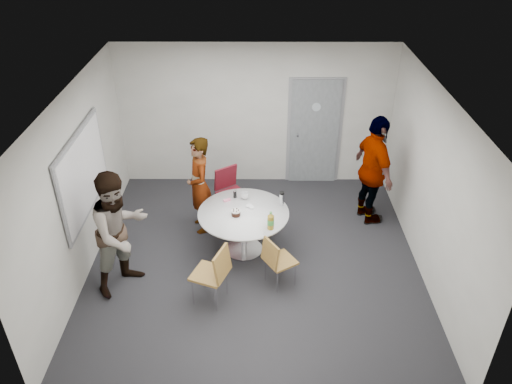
{
  "coord_description": "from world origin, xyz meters",
  "views": [
    {
      "loc": [
        0.05,
        -6.0,
        5.01
      ],
      "look_at": [
        0.02,
        0.25,
        1.11
      ],
      "focal_mm": 35.0,
      "sensor_mm": 36.0,
      "label": 1
    }
  ],
  "objects_px": {
    "chair_far": "(229,188)",
    "person_left": "(120,232)",
    "whiteboard": "(84,173)",
    "chair_near_left": "(215,270)",
    "person_main": "(200,186)",
    "table": "(245,218)",
    "chair_near_right": "(276,259)",
    "door": "(314,132)",
    "person_right": "(373,171)"
  },
  "relations": [
    {
      "from": "chair_near_left",
      "to": "person_left",
      "type": "height_order",
      "value": "person_left"
    },
    {
      "from": "chair_near_right",
      "to": "person_main",
      "type": "relative_size",
      "value": 0.48
    },
    {
      "from": "whiteboard",
      "to": "chair_near_left",
      "type": "bearing_deg",
      "value": -29.07
    },
    {
      "from": "chair_far",
      "to": "person_right",
      "type": "height_order",
      "value": "person_right"
    },
    {
      "from": "door",
      "to": "chair_near_right",
      "type": "height_order",
      "value": "door"
    },
    {
      "from": "door",
      "to": "person_left",
      "type": "distance_m",
      "value": 4.2
    },
    {
      "from": "table",
      "to": "person_left",
      "type": "height_order",
      "value": "person_left"
    },
    {
      "from": "door",
      "to": "whiteboard",
      "type": "height_order",
      "value": "door"
    },
    {
      "from": "chair_near_right",
      "to": "person_main",
      "type": "xyz_separation_m",
      "value": [
        -1.2,
        1.41,
        0.34
      ]
    },
    {
      "from": "chair_far",
      "to": "person_left",
      "type": "xyz_separation_m",
      "value": [
        -1.4,
        -1.75,
        0.36
      ]
    },
    {
      "from": "chair_near_left",
      "to": "person_main",
      "type": "bearing_deg",
      "value": 33.2
    },
    {
      "from": "chair_near_left",
      "to": "person_main",
      "type": "relative_size",
      "value": 0.55
    },
    {
      "from": "whiteboard",
      "to": "table",
      "type": "xyz_separation_m",
      "value": [
        2.31,
        0.07,
        -0.82
      ]
    },
    {
      "from": "chair_near_right",
      "to": "person_main",
      "type": "bearing_deg",
      "value": -171.79
    },
    {
      "from": "chair_far",
      "to": "person_left",
      "type": "bearing_deg",
      "value": 16.65
    },
    {
      "from": "chair_near_left",
      "to": "person_left",
      "type": "relative_size",
      "value": 0.49
    },
    {
      "from": "chair_far",
      "to": "person_main",
      "type": "relative_size",
      "value": 0.56
    },
    {
      "from": "door",
      "to": "chair_near_left",
      "type": "bearing_deg",
      "value": -115.92
    },
    {
      "from": "whiteboard",
      "to": "person_right",
      "type": "relative_size",
      "value": 0.99
    },
    {
      "from": "whiteboard",
      "to": "chair_near_left",
      "type": "height_order",
      "value": "whiteboard"
    },
    {
      "from": "door",
      "to": "person_left",
      "type": "height_order",
      "value": "door"
    },
    {
      "from": "table",
      "to": "chair_near_left",
      "type": "distance_m",
      "value": 1.2
    },
    {
      "from": "chair_near_left",
      "to": "person_right",
      "type": "relative_size",
      "value": 0.47
    },
    {
      "from": "table",
      "to": "person_right",
      "type": "height_order",
      "value": "person_right"
    },
    {
      "from": "chair_near_right",
      "to": "person_left",
      "type": "relative_size",
      "value": 0.43
    },
    {
      "from": "person_left",
      "to": "person_main",
      "type": "bearing_deg",
      "value": 4.53
    },
    {
      "from": "person_right",
      "to": "table",
      "type": "bearing_deg",
      "value": 97.05
    },
    {
      "from": "whiteboard",
      "to": "table",
      "type": "height_order",
      "value": "whiteboard"
    },
    {
      "from": "whiteboard",
      "to": "chair_far",
      "type": "height_order",
      "value": "whiteboard"
    },
    {
      "from": "chair_far",
      "to": "person_right",
      "type": "distance_m",
      "value": 2.42
    },
    {
      "from": "person_main",
      "to": "person_right",
      "type": "relative_size",
      "value": 0.87
    },
    {
      "from": "table",
      "to": "chair_near_right",
      "type": "bearing_deg",
      "value": -60.35
    },
    {
      "from": "chair_near_left",
      "to": "person_right",
      "type": "distance_m",
      "value": 3.22
    },
    {
      "from": "door",
      "to": "chair_near_right",
      "type": "distance_m",
      "value": 3.16
    },
    {
      "from": "table",
      "to": "person_right",
      "type": "bearing_deg",
      "value": 22.65
    },
    {
      "from": "chair_far",
      "to": "person_left",
      "type": "distance_m",
      "value": 2.27
    },
    {
      "from": "person_right",
      "to": "person_left",
      "type": "bearing_deg",
      "value": 97.91
    },
    {
      "from": "chair_far",
      "to": "table",
      "type": "bearing_deg",
      "value": 71.88
    },
    {
      "from": "chair_near_left",
      "to": "chair_near_right",
      "type": "distance_m",
      "value": 0.91
    },
    {
      "from": "whiteboard",
      "to": "person_main",
      "type": "bearing_deg",
      "value": 23.57
    },
    {
      "from": "person_left",
      "to": "door",
      "type": "bearing_deg",
      "value": -5.79
    },
    {
      "from": "chair_near_left",
      "to": "table",
      "type": "bearing_deg",
      "value": 2.92
    },
    {
      "from": "whiteboard",
      "to": "person_left",
      "type": "bearing_deg",
      "value": -48.86
    },
    {
      "from": "whiteboard",
      "to": "table",
      "type": "relative_size",
      "value": 1.36
    },
    {
      "from": "whiteboard",
      "to": "person_left",
      "type": "relative_size",
      "value": 1.03
    },
    {
      "from": "chair_near_left",
      "to": "chair_far",
      "type": "bearing_deg",
      "value": 18.9
    },
    {
      "from": "door",
      "to": "person_main",
      "type": "xyz_separation_m",
      "value": [
        -2.0,
        -1.6,
        -0.2
      ]
    },
    {
      "from": "chair_near_right",
      "to": "whiteboard",
      "type": "bearing_deg",
      "value": -137.04
    },
    {
      "from": "person_left",
      "to": "chair_near_right",
      "type": "bearing_deg",
      "value": -51.93
    },
    {
      "from": "door",
      "to": "chair_near_right",
      "type": "relative_size",
      "value": 2.64
    }
  ]
}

